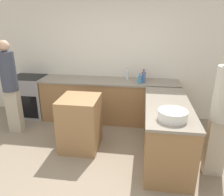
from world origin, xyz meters
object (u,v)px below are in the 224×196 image
object	(u,v)px
island_table	(80,123)
person_at_peninsula	(222,111)
water_bottle_blue	(144,78)
hot_sauce_bottle	(144,76)
vinegar_bottle_clear	(127,75)
range_oven	(30,96)
dish_soap_bottle	(140,79)
mixing_bowl	(173,115)
person_by_range	(10,84)

from	to	relation	value
island_table	person_at_peninsula	size ratio (longest dim) A/B	0.51
water_bottle_blue	hot_sauce_bottle	bearing A→B (deg)	91.25
vinegar_bottle_clear	island_table	bearing A→B (deg)	-118.30
hot_sauce_bottle	range_oven	bearing A→B (deg)	-176.95
hot_sauce_bottle	person_at_peninsula	size ratio (longest dim) A/B	0.13
water_bottle_blue	person_at_peninsula	size ratio (longest dim) A/B	0.15
vinegar_bottle_clear	dish_soap_bottle	size ratio (longest dim) A/B	1.26
mixing_bowl	person_at_peninsula	world-z (taller)	person_at_peninsula
hot_sauce_bottle	mixing_bowl	bearing A→B (deg)	-78.29
water_bottle_blue	dish_soap_bottle	distance (m)	0.11
mixing_bowl	range_oven	bearing A→B (deg)	149.28
vinegar_bottle_clear	person_at_peninsula	xyz separation A→B (m)	(1.40, -1.70, -0.03)
water_bottle_blue	vinegar_bottle_clear	bearing A→B (deg)	150.28
water_bottle_blue	dish_soap_bottle	xyz separation A→B (m)	(-0.08, -0.07, -0.02)
vinegar_bottle_clear	person_by_range	bearing A→B (deg)	-156.39
range_oven	water_bottle_blue	xyz separation A→B (m)	(2.57, -0.07, 0.56)
water_bottle_blue	person_by_range	distance (m)	2.58
range_oven	hot_sauce_bottle	size ratio (longest dim) A/B	3.96
dish_soap_bottle	person_by_range	size ratio (longest dim) A/B	0.12
island_table	hot_sauce_bottle	world-z (taller)	hot_sauce_bottle
island_table	water_bottle_blue	xyz separation A→B (m)	(1.04, 1.09, 0.56)
person_at_peninsula	water_bottle_blue	bearing A→B (deg)	124.99
range_oven	dish_soap_bottle	distance (m)	2.55
mixing_bowl	person_at_peninsula	size ratio (longest dim) A/B	0.21
dish_soap_bottle	person_by_range	world-z (taller)	person_by_range
range_oven	mixing_bowl	world-z (taller)	mixing_bowl
range_oven	mixing_bowl	size ratio (longest dim) A/B	2.44
vinegar_bottle_clear	person_at_peninsula	world-z (taller)	person_at_peninsula
person_at_peninsula	vinegar_bottle_clear	bearing A→B (deg)	129.48
person_by_range	dish_soap_bottle	bearing A→B (deg)	15.42
person_by_range	island_table	bearing A→B (deg)	-13.86
vinegar_bottle_clear	person_by_range	distance (m)	2.32
island_table	vinegar_bottle_clear	bearing A→B (deg)	61.70
island_table	dish_soap_bottle	world-z (taller)	dish_soap_bottle
island_table	vinegar_bottle_clear	distance (m)	1.56
island_table	range_oven	bearing A→B (deg)	142.89
island_table	water_bottle_blue	bearing A→B (deg)	46.17
dish_soap_bottle	range_oven	bearing A→B (deg)	176.84
dish_soap_bottle	water_bottle_blue	bearing A→B (deg)	41.18
range_oven	hot_sauce_bottle	world-z (taller)	hot_sauce_bottle
vinegar_bottle_clear	water_bottle_blue	bearing A→B (deg)	-29.72
mixing_bowl	water_bottle_blue	bearing A→B (deg)	102.94
person_at_peninsula	person_by_range	bearing A→B (deg)	167.71
island_table	hot_sauce_bottle	bearing A→B (deg)	51.19
hot_sauce_bottle	person_at_peninsula	bearing A→B (deg)	-58.26
water_bottle_blue	person_at_peninsula	world-z (taller)	person_at_peninsula
person_by_range	person_at_peninsula	bearing A→B (deg)	-12.29
hot_sauce_bottle	person_by_range	size ratio (longest dim) A/B	0.13
dish_soap_bottle	person_at_peninsula	bearing A→B (deg)	-51.74
island_table	mixing_bowl	world-z (taller)	mixing_bowl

